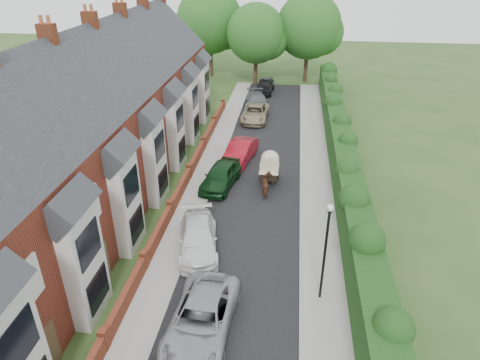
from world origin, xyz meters
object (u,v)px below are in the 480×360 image
(car_red, at_px, (240,152))
(car_grey, at_px, (257,101))
(car_silver_b, at_px, (202,319))
(horse_cart, at_px, (269,166))
(car_black, at_px, (265,86))
(car_white, at_px, (198,238))
(car_green, at_px, (221,176))
(car_beige, at_px, (255,113))
(horse, at_px, (267,185))
(lamppost, at_px, (326,241))

(car_red, relative_size, car_grey, 0.95)
(car_silver_b, distance_m, horse_cart, 13.88)
(car_black, bearing_deg, car_white, -89.40)
(car_red, bearing_deg, car_silver_b, -77.40)
(car_white, xyz_separation_m, car_green, (0.05, 7.16, 0.08))
(car_silver_b, height_order, car_black, car_black)
(car_green, distance_m, car_beige, 13.29)
(car_white, relative_size, horse_cart, 1.66)
(horse, bearing_deg, car_beige, -89.78)
(car_silver_b, bearing_deg, car_red, 94.66)
(car_grey, bearing_deg, horse_cart, -93.21)
(car_green, distance_m, car_grey, 16.83)
(horse, bearing_deg, car_black, -93.72)
(lamppost, distance_m, car_white, 7.52)
(car_beige, relative_size, horse, 3.05)
(car_green, bearing_deg, car_black, 96.64)
(car_beige, bearing_deg, car_silver_b, -87.74)
(car_green, xyz_separation_m, car_red, (0.81, 4.04, -0.02))
(car_silver_b, xyz_separation_m, car_green, (-1.31, 12.76, 0.04))
(horse_cart, bearing_deg, lamppost, -74.45)
(car_green, height_order, car_grey, car_green)
(car_beige, bearing_deg, car_grey, 94.06)
(car_silver_b, distance_m, car_black, 35.07)
(lamppost, bearing_deg, car_black, 98.75)
(car_green, distance_m, car_red, 4.12)
(car_white, relative_size, horse, 2.98)
(car_silver_b, relative_size, horse_cart, 1.82)
(car_black, distance_m, horse, 23.22)
(lamppost, distance_m, car_red, 15.45)
(car_white, bearing_deg, car_grey, 74.97)
(lamppost, relative_size, car_white, 1.03)
(car_green, height_order, horse_cart, horse_cart)
(horse_cart, bearing_deg, car_beige, 99.89)
(car_grey, bearing_deg, car_silver_b, -100.74)
(car_grey, bearing_deg, car_green, -104.70)
(lamppost, relative_size, car_red, 1.08)
(car_silver_b, distance_m, car_red, 16.81)
(car_beige, height_order, car_black, car_black)
(car_red, height_order, car_beige, car_red)
(car_beige, distance_m, car_grey, 3.57)
(lamppost, bearing_deg, horse, 108.38)
(horse_cart, bearing_deg, car_silver_b, -98.03)
(car_grey, distance_m, horse, 17.78)
(car_white, distance_m, car_black, 29.50)
(lamppost, xyz_separation_m, car_red, (-5.54, 14.20, -2.51))
(car_black, bearing_deg, lamppost, -77.93)
(car_green, relative_size, car_red, 0.99)
(car_grey, bearing_deg, car_beige, -99.15)
(car_red, height_order, horse_cart, horse_cart)
(lamppost, distance_m, car_silver_b, 6.21)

